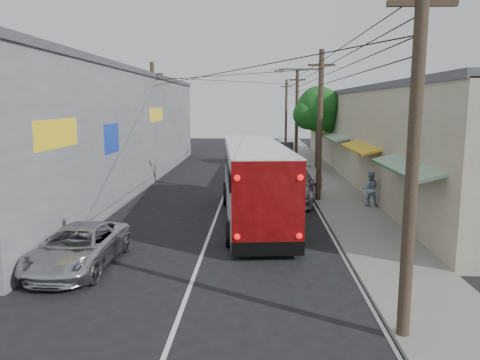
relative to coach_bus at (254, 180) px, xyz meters
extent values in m
plane|color=black|center=(-1.78, -9.10, -1.78)|extent=(120.00, 120.00, 0.00)
cube|color=slate|center=(4.72, 10.90, -1.72)|extent=(3.00, 80.00, 0.12)
cube|color=#BBB195|center=(9.22, 12.90, 1.22)|extent=(6.00, 40.00, 6.00)
cube|color=#4C4C51|center=(9.22, 12.90, 4.32)|extent=(6.20, 40.00, 0.30)
cube|color=#176930|center=(5.92, -3.10, 1.12)|extent=(1.39, 6.00, 0.46)
cube|color=orange|center=(5.92, 4.90, 1.12)|extent=(1.39, 6.00, 0.46)
cube|color=#176930|center=(5.92, 12.90, 1.12)|extent=(1.39, 6.00, 0.46)
cube|color=orange|center=(5.92, 20.90, 1.12)|extent=(1.39, 6.00, 0.46)
cube|color=#176930|center=(5.92, 28.90, 1.12)|extent=(1.39, 6.00, 0.46)
cube|color=gray|center=(-10.28, 8.90, 1.72)|extent=(7.00, 36.00, 7.00)
cube|color=#4C4C51|center=(-10.28, 8.90, 5.32)|extent=(7.20, 36.00, 0.30)
cube|color=yellow|center=(-6.83, -5.10, 2.42)|extent=(0.12, 3.50, 1.00)
cube|color=#1433A5|center=(-6.83, 0.90, 1.82)|extent=(0.12, 2.20, 1.40)
cube|color=yellow|center=(-6.83, 10.90, 2.72)|extent=(0.12, 4.00, 0.90)
cylinder|color=#473828|center=(3.42, -11.10, 2.22)|extent=(0.28, 0.28, 8.00)
cube|color=#473828|center=(3.42, -11.10, 5.42)|extent=(1.40, 0.12, 0.12)
cylinder|color=#473828|center=(3.42, 3.90, 2.22)|extent=(0.28, 0.28, 8.00)
cube|color=#473828|center=(3.42, 3.90, 5.42)|extent=(1.40, 0.12, 0.12)
cylinder|color=#473828|center=(3.42, 18.90, 2.22)|extent=(0.28, 0.28, 8.00)
cube|color=#473828|center=(3.42, 18.90, 5.42)|extent=(1.40, 0.12, 0.12)
cylinder|color=#473828|center=(3.42, 33.90, 2.22)|extent=(0.28, 0.28, 8.00)
cube|color=#473828|center=(3.42, 33.90, 5.42)|extent=(1.40, 0.12, 0.12)
cylinder|color=#473828|center=(-6.98, 10.90, 2.22)|extent=(0.28, 0.28, 8.00)
cube|color=#473828|center=(-6.98, 10.90, 5.42)|extent=(1.40, 0.12, 0.12)
cylinder|color=#59595E|center=(2.32, 3.90, 5.22)|extent=(2.20, 0.10, 0.10)
cube|color=#59595E|center=(1.22, 3.90, 5.12)|extent=(0.50, 0.18, 0.12)
cylinder|color=#3F2B19|center=(5.02, 16.90, 0.22)|extent=(0.44, 0.44, 4.00)
sphere|color=#134915|center=(5.02, 16.90, 3.02)|extent=(3.60, 3.60, 3.60)
sphere|color=#134915|center=(6.02, 17.50, 2.42)|extent=(2.60, 2.60, 2.60)
sphere|color=#134915|center=(4.12, 16.50, 2.62)|extent=(2.40, 2.40, 2.40)
sphere|color=#134915|center=(5.42, 15.90, 3.42)|extent=(2.20, 2.20, 2.20)
sphere|color=#134915|center=(4.72, 17.80, 3.22)|extent=(2.00, 2.00, 2.00)
cube|color=white|center=(0.01, -0.10, -0.65)|extent=(3.45, 11.95, 1.87)
cube|color=black|center=(-0.03, 0.39, 0.72)|extent=(3.30, 10.00, 0.98)
cube|color=white|center=(0.01, -0.10, 1.41)|extent=(3.45, 11.95, 0.49)
cube|color=maroon|center=(0.51, -5.99, 0.18)|extent=(2.43, 0.29, 2.85)
cube|color=black|center=(0.51, -5.99, -1.34)|extent=(2.46, 0.31, 0.49)
sphere|color=red|center=(-0.51, -6.11, -0.90)|extent=(0.22, 0.22, 0.22)
sphere|color=red|center=(1.54, -5.93, -0.90)|extent=(0.22, 0.22, 0.22)
sphere|color=red|center=(-0.51, -6.11, 1.07)|extent=(0.22, 0.22, 0.22)
sphere|color=red|center=(1.54, -5.93, 1.07)|extent=(0.22, 0.22, 0.22)
cylinder|color=black|center=(-0.86, -4.31, -1.29)|extent=(0.38, 1.00, 0.98)
cylinder|color=black|center=(1.58, -4.10, -1.29)|extent=(0.38, 1.00, 0.98)
cylinder|color=black|center=(-1.47, 2.73, -1.29)|extent=(0.38, 1.00, 0.98)
cylinder|color=black|center=(0.98, 2.94, -1.29)|extent=(0.38, 1.00, 0.98)
cylinder|color=black|center=(-1.59, 4.20, -1.29)|extent=(0.38, 1.00, 0.98)
cylinder|color=black|center=(0.86, 4.41, -1.29)|extent=(0.38, 1.00, 0.98)
imported|color=silver|center=(-5.58, -6.79, -1.11)|extent=(2.37, 4.89, 1.34)
imported|color=gray|center=(2.02, 3.90, -0.94)|extent=(3.09, 6.06, 1.68)
imported|color=#2A292F|center=(2.02, 11.31, -1.12)|extent=(1.89, 3.99, 1.32)
imported|color=black|center=(2.82, 24.37, -1.01)|extent=(1.96, 4.76, 1.53)
imported|color=#D16F93|center=(3.62, 5.48, -0.93)|extent=(0.54, 0.36, 1.47)
imported|color=#85A2C2|center=(5.82, 2.34, -0.78)|extent=(0.94, 0.78, 1.76)
camera|label=1|loc=(0.15, -21.01, 3.43)|focal=35.00mm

